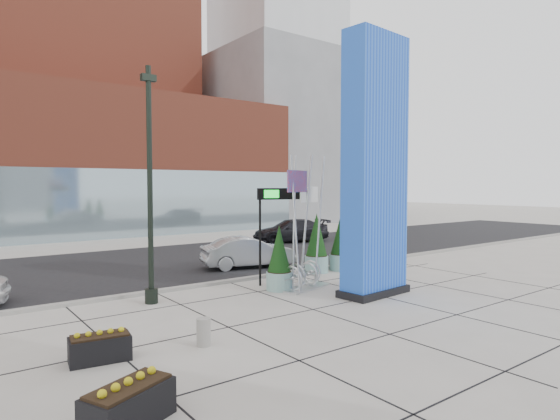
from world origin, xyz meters
TOP-DOWN VIEW (x-y plane):
  - ground at (0.00, 0.00)m, footprint 160.00×160.00m
  - street_asphalt at (0.00, 10.00)m, footprint 80.00×12.00m
  - curb_edge at (0.00, 4.00)m, footprint 80.00×0.30m
  - tower_podium at (1.00, 27.00)m, footprint 34.00×10.00m
  - tower_glass_front at (1.00, 22.20)m, footprint 34.00×0.60m
  - building_grey_parking at (26.00, 32.00)m, footprint 20.00×18.00m
  - building_pale_office at (36.00, 48.00)m, footprint 16.00×16.00m
  - blue_pylon at (4.00, -0.78)m, footprint 2.78×1.42m
  - lamp_post at (-2.67, 2.73)m, footprint 0.48×0.42m
  - public_art_sculpture at (2.71, 1.58)m, footprint 2.39×1.61m
  - concrete_bollard at (-3.21, -1.89)m, footprint 0.34×0.34m
  - overhead_street_sign at (2.28, 2.80)m, footprint 1.74×0.54m
  - round_planter_east at (6.41, 3.32)m, footprint 1.03×1.03m
  - round_planter_mid at (5.20, 3.60)m, footprint 1.04×1.04m
  - round_planter_west at (1.80, 1.80)m, footprint 0.95×0.95m
  - box_planter_north at (-5.47, -1.41)m, footprint 1.34×0.81m
  - box_planter_south at (-5.90, -4.50)m, footprint 1.59×1.23m
  - car_silver_mid at (3.44, 6.36)m, footprint 4.53×2.52m
  - car_dark_east at (11.07, 12.88)m, footprint 5.57×3.36m

SIDE VIEW (x-z plane):
  - ground at x=0.00m, z-range 0.00..0.00m
  - street_asphalt at x=0.00m, z-range 0.00..0.02m
  - curb_edge at x=0.00m, z-range 0.00..0.12m
  - box_planter_north at x=-5.47m, z-range -0.03..0.66m
  - concrete_bollard at x=-3.21m, z-range 0.00..0.66m
  - box_planter_south at x=-5.90m, z-range -0.03..0.75m
  - car_silver_mid at x=3.44m, z-range 0.00..1.42m
  - car_dark_east at x=11.07m, z-range 0.00..1.51m
  - round_planter_west at x=1.80m, z-range -0.06..2.30m
  - round_planter_east at x=6.41m, z-range -0.07..2.50m
  - round_planter_mid at x=5.20m, z-range -0.07..2.53m
  - public_art_sculpture at x=2.71m, z-range -1.18..3.78m
  - tower_glass_front at x=1.00m, z-range 0.00..5.00m
  - lamp_post at x=-2.67m, z-range -0.69..6.90m
  - overhead_street_sign at x=2.28m, z-range 1.33..5.04m
  - blue_pylon at x=4.00m, z-range -0.15..8.81m
  - tower_podium at x=1.00m, z-range 0.00..11.00m
  - building_grey_parking at x=26.00m, z-range 0.00..18.00m
  - building_pale_office at x=36.00m, z-range 0.00..55.00m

